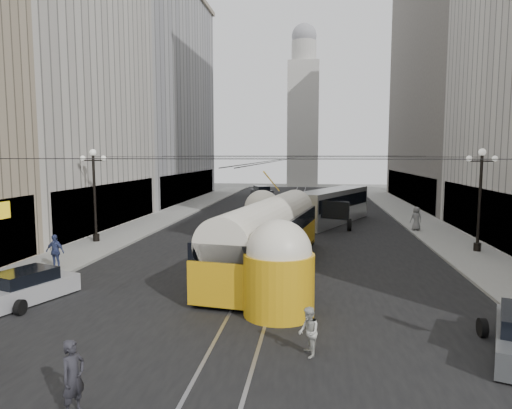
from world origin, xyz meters
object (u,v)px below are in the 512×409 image
(pedestrian_sidewalk_right, at_px, (416,218))
(sedan_silver, at_px, (25,288))
(streetcar, at_px, (268,235))
(city_bus, at_px, (332,205))
(pedestrian_sidewalk_left, at_px, (55,252))
(pedestrian_crossing_a, at_px, (73,378))
(pedestrian_crossing_b, at_px, (309,332))

(pedestrian_sidewalk_right, bearing_deg, sedan_silver, 30.39)
(streetcar, distance_m, city_bus, 17.54)
(streetcar, distance_m, pedestrian_sidewalk_left, 11.28)
(pedestrian_crossing_a, bearing_deg, streetcar, 4.39)
(pedestrian_sidewalk_left, bearing_deg, city_bus, 59.50)
(pedestrian_crossing_b, height_order, pedestrian_sidewalk_left, pedestrian_sidewalk_left)
(streetcar, height_order, city_bus, streetcar)
(streetcar, height_order, pedestrian_crossing_b, streetcar)
(streetcar, xyz_separation_m, pedestrian_crossing_a, (-3.13, -14.48, -0.92))
(streetcar, distance_m, pedestrian_crossing_b, 10.90)
(pedestrian_crossing_a, height_order, pedestrian_sidewalk_right, pedestrian_sidewalk_right)
(pedestrian_sidewalk_left, bearing_deg, pedestrian_crossing_a, -49.66)
(city_bus, distance_m, pedestrian_crossing_b, 27.73)
(city_bus, relative_size, sedan_silver, 2.68)
(streetcar, distance_m, pedestrian_sidewalk_right, 16.85)
(sedan_silver, bearing_deg, pedestrian_sidewalk_left, 107.77)
(streetcar, relative_size, pedestrian_sidewalk_left, 9.26)
(city_bus, distance_m, pedestrian_crossing_a, 32.35)
(streetcar, bearing_deg, city_bus, 76.76)
(pedestrian_crossing_a, height_order, pedestrian_crossing_b, pedestrian_crossing_a)
(city_bus, bearing_deg, pedestrian_crossing_b, -93.49)
(sedan_silver, xyz_separation_m, pedestrian_crossing_b, (11.83, -3.65, 0.15))
(city_bus, distance_m, pedestrian_sidewalk_right, 7.59)
(streetcar, distance_m, pedestrian_crossing_a, 14.84)
(city_bus, relative_size, pedestrian_sidewalk_right, 6.59)
(pedestrian_crossing_a, height_order, pedestrian_sidewalk_left, pedestrian_sidewalk_left)
(streetcar, height_order, pedestrian_sidewalk_right, streetcar)
(sedan_silver, height_order, pedestrian_crossing_a, pedestrian_crossing_a)
(sedan_silver, relative_size, pedestrian_sidewalk_right, 2.46)
(city_bus, bearing_deg, streetcar, -103.24)
(pedestrian_sidewalk_right, bearing_deg, pedestrian_crossing_a, 48.99)
(pedestrian_crossing_a, bearing_deg, city_bus, 3.83)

